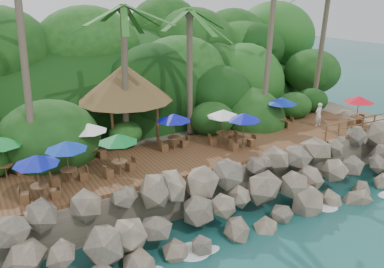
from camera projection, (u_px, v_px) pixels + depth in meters
ground at (256, 240)px, 19.16m from camera, size 140.00×140.00×0.00m
land_base at (128, 126)px, 31.93m from camera, size 32.00×25.20×2.10m
jungle_hill at (98, 115)px, 38.42m from camera, size 44.80×28.00×15.40m
seawall at (232, 200)px, 20.42m from camera, size 29.00×4.00×2.30m
terrace at (192, 154)px, 23.36m from camera, size 26.00×5.00×0.20m
jungle_foliage at (133, 142)px, 31.45m from camera, size 44.00×16.00×12.00m
foam_line at (252, 236)px, 19.40m from camera, size 25.20×0.80×0.06m
palapa at (125, 82)px, 24.45m from camera, size 5.65×5.65×4.60m
dining_clusters at (174, 126)px, 22.22m from camera, size 23.25×5.16×2.12m
railing at (357, 124)px, 26.24m from camera, size 6.10×0.10×1.00m
waiter at (319, 114)px, 27.65m from camera, size 0.61×0.43×1.59m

